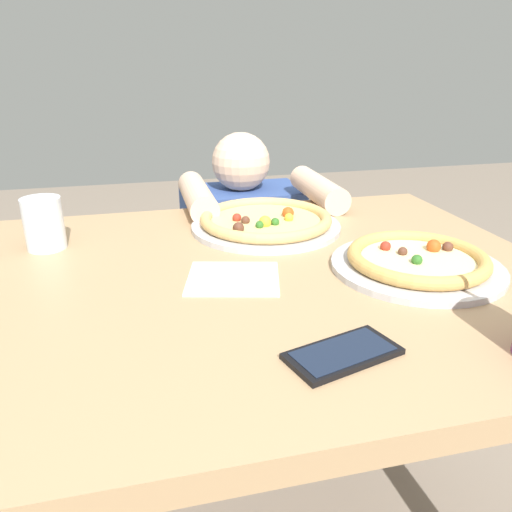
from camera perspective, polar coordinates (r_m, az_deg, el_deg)
dining_table at (r=0.96m, az=0.21°, el=-8.28°), size 1.12×0.89×0.75m
pizza_near at (r=0.96m, az=17.91°, el=-0.57°), size 0.31×0.31×0.04m
pizza_far at (r=1.14m, az=1.13°, el=3.97°), size 0.34×0.34×0.04m
water_cup_clear at (r=1.09m, az=-23.05°, el=3.51°), size 0.08×0.08×0.11m
paper_napkin at (r=0.88m, az=-2.62°, el=-2.54°), size 0.19×0.18×0.00m
cell_phone at (r=0.67m, az=9.87°, el=-10.91°), size 0.16×0.11×0.01m
diner_seated at (r=1.65m, az=-1.52°, el=-3.34°), size 0.40×0.51×0.91m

